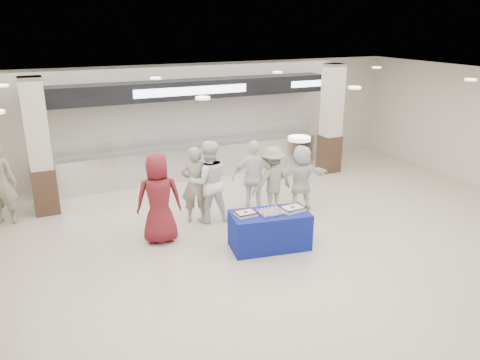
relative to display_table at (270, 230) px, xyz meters
name	(u,v)px	position (x,y,z in m)	size (l,w,h in m)	color
ground	(279,256)	(0.01, -0.40, -0.38)	(14.00, 14.00, 0.00)	beige
serving_line	(190,138)	(0.01, 4.99, 0.78)	(8.70, 0.85, 2.80)	silver
column_left	(40,151)	(-3.99, 3.80, 1.15)	(0.55, 0.55, 3.20)	#362318
column_right	(331,121)	(4.01, 3.80, 1.15)	(0.55, 0.55, 3.20)	#362318
display_table	(270,230)	(0.00, 0.00, 0.00)	(1.55, 0.78, 0.75)	navy
sheet_cake_left	(246,213)	(-0.49, 0.09, 0.42)	(0.41, 0.32, 0.09)	silver
sheet_cake_right	(293,208)	(0.47, -0.07, 0.42)	(0.47, 0.39, 0.09)	silver
cupcake_tray	(271,212)	(-0.01, -0.03, 0.41)	(0.41, 0.31, 0.07)	#ACACB1
civilian_maroon	(159,199)	(-1.92, 1.18, 0.57)	(0.92, 0.60, 1.88)	maroon
soldier_a	(195,185)	(-0.92, 1.86, 0.50)	(0.64, 0.42, 1.76)	gray
chef_tall	(209,182)	(-0.63, 1.75, 0.56)	(0.91, 0.71, 1.88)	white
chef_short	(254,178)	(0.49, 1.72, 0.52)	(1.04, 0.43, 1.78)	white
soldier_b	(272,180)	(0.89, 1.59, 0.44)	(1.05, 0.60, 1.63)	gray
civilian_white	(301,178)	(1.62, 1.51, 0.43)	(1.49, 0.47, 1.60)	white
soldier_bg	(1,183)	(-4.87, 3.54, 0.58)	(0.70, 0.46, 1.91)	gray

